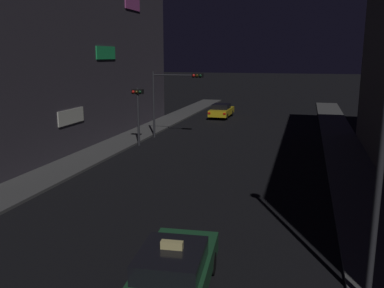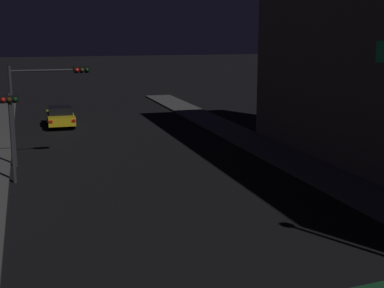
# 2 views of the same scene
# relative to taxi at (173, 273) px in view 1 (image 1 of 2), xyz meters

# --- Properties ---
(sidewalk_left) EXTENTS (2.58, 57.05, 0.14)m
(sidewalk_left) POSITION_rel_taxi_xyz_m (-9.59, 18.49, -0.67)
(sidewalk_left) COLOR #4C4C4C
(sidewalk_left) RESTS_ON ground_plane
(sidewalk_right) EXTENTS (2.58, 57.05, 0.14)m
(sidewalk_right) POSITION_rel_taxi_xyz_m (5.64, 18.49, -0.67)
(sidewalk_right) COLOR #4C4C4C
(sidewalk_right) RESTS_ON ground_plane
(building_facade_left) EXTENTS (10.94, 24.86, 13.78)m
(building_facade_left) POSITION_rel_taxi_xyz_m (-16.31, 18.07, 6.16)
(building_facade_left) COLOR #3D3842
(building_facade_left) RESTS_ON ground_plane
(taxi) EXTENTS (2.18, 4.59, 1.62)m
(taxi) POSITION_rel_taxi_xyz_m (0.00, 0.00, 0.00)
(taxi) COLOR #1E512D
(taxi) RESTS_ON ground_plane
(far_car) EXTENTS (1.85, 4.46, 1.42)m
(far_car) POSITION_rel_taxi_xyz_m (-5.13, 31.45, -0.00)
(far_car) COLOR yellow
(far_car) RESTS_ON ground_plane
(traffic_light_overhead) EXTENTS (3.91, 0.42, 4.99)m
(traffic_light_overhead) POSITION_rel_taxi_xyz_m (-6.56, 20.04, 2.89)
(traffic_light_overhead) COLOR #2D2D33
(traffic_light_overhead) RESTS_ON ground_plane
(traffic_light_left_kerb) EXTENTS (0.80, 0.42, 4.00)m
(traffic_light_left_kerb) POSITION_rel_taxi_xyz_m (-8.06, 16.99, 2.11)
(traffic_light_left_kerb) COLOR #2D2D33
(traffic_light_left_kerb) RESTS_ON ground_plane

